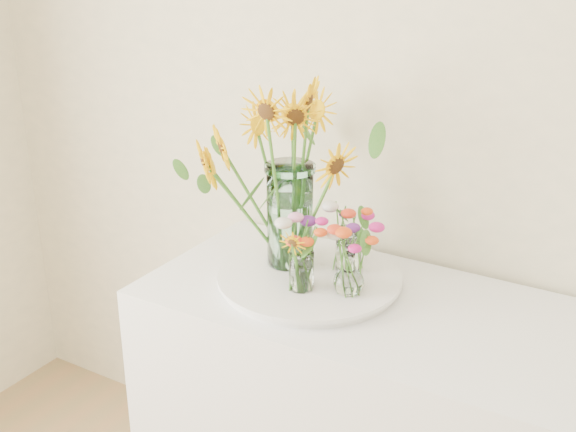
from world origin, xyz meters
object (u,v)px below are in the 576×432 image
(small_vase_a, at_px, (301,271))
(small_vase_b, at_px, (349,274))
(mason_jar, at_px, (290,215))
(tray, at_px, (309,280))
(small_vase_c, at_px, (349,250))

(small_vase_a, xyz_separation_m, small_vase_b, (0.12, 0.04, 0.00))
(mason_jar, bearing_deg, small_vase_b, -19.30)
(mason_jar, relative_size, small_vase_a, 2.67)
(tray, xyz_separation_m, small_vase_b, (0.14, -0.04, 0.07))
(small_vase_b, bearing_deg, small_vase_a, -159.13)
(small_vase_a, bearing_deg, small_vase_c, 72.82)
(tray, bearing_deg, mason_jar, 154.96)
(tray, xyz_separation_m, small_vase_a, (0.02, -0.08, 0.07))
(tray, bearing_deg, small_vase_b, -15.45)
(small_vase_a, height_order, small_vase_c, small_vase_c)
(small_vase_b, xyz_separation_m, small_vase_c, (-0.06, 0.13, 0.00))
(small_vase_b, bearing_deg, small_vase_c, 116.57)
(small_vase_b, bearing_deg, mason_jar, 160.70)
(tray, relative_size, small_vase_c, 3.87)
(small_vase_a, relative_size, small_vase_b, 0.95)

